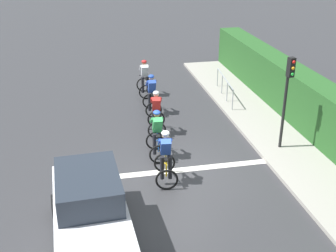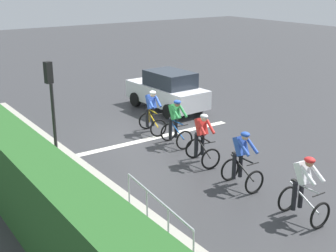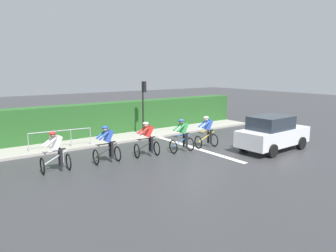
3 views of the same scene
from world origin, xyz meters
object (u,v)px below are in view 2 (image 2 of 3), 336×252
at_px(cyclist_second, 242,160).
at_px(cyclist_fourth, 176,123).
at_px(cyclist_trailing, 152,113).
at_px(pedestrian_railing_kerbside, 157,208).
at_px(cyclist_lead, 304,189).
at_px(traffic_light_near_crossing, 51,99).
at_px(cyclist_mid, 202,140).
at_px(car_white, 167,90).

xyz_separation_m(cyclist_second, cyclist_fourth, (-0.47, -3.81, 0.00)).
bearing_deg(cyclist_trailing, pedestrian_railing_kerbside, 58.06).
xyz_separation_m(cyclist_lead, traffic_light_near_crossing, (3.76, -6.43, 1.43)).
xyz_separation_m(cyclist_trailing, pedestrian_railing_kerbside, (3.97, 6.36, -0.03)).
distance_m(cyclist_second, cyclist_fourth, 3.84).
height_order(cyclist_mid, cyclist_trailing, same).
distance_m(cyclist_second, car_white, 8.24).
bearing_deg(cyclist_trailing, cyclist_second, 84.65).
bearing_deg(car_white, cyclist_fourth, 58.95).
bearing_deg(cyclist_lead, car_white, -106.14).
relative_size(cyclist_fourth, cyclist_trailing, 1.00).
bearing_deg(cyclist_trailing, cyclist_mid, 84.32).
relative_size(car_white, pedestrian_railing_kerbside, 1.35).
xyz_separation_m(cyclist_fourth, cyclist_trailing, (-0.04, -1.61, 0.00)).
relative_size(cyclist_lead, cyclist_second, 1.00).
distance_m(cyclist_mid, pedestrian_railing_kerbside, 4.64).
xyz_separation_m(cyclist_lead, cyclist_fourth, (-0.52, -6.02, 0.00)).
xyz_separation_m(cyclist_mid, cyclist_fourth, (-0.30, -1.85, 0.00)).
height_order(cyclist_fourth, pedestrian_railing_kerbside, cyclist_fourth).
bearing_deg(cyclist_lead, pedestrian_railing_kerbside, -20.37).
relative_size(traffic_light_near_crossing, pedestrian_railing_kerbside, 1.08).
distance_m(cyclist_lead, traffic_light_near_crossing, 7.59).
height_order(cyclist_lead, cyclist_second, same).
height_order(car_white, traffic_light_near_crossing, traffic_light_near_crossing).
xyz_separation_m(cyclist_mid, traffic_light_near_crossing, (3.97, -2.26, 1.43)).
bearing_deg(pedestrian_railing_kerbside, cyclist_lead, 159.63).
relative_size(cyclist_mid, cyclist_trailing, 1.00).
bearing_deg(cyclist_trailing, cyclist_fourth, 88.58).
distance_m(cyclist_trailing, traffic_light_near_crossing, 4.70).
relative_size(cyclist_second, cyclist_trailing, 1.00).
relative_size(cyclist_lead, cyclist_mid, 1.00).
bearing_deg(cyclist_fourth, cyclist_trailing, -91.42).
bearing_deg(traffic_light_near_crossing, cyclist_fourth, 174.49).
bearing_deg(cyclist_second, cyclist_trailing, -95.35).
relative_size(car_white, traffic_light_near_crossing, 1.25).
xyz_separation_m(traffic_light_near_crossing, pedestrian_railing_kerbside, (-0.35, 5.17, -1.45)).
xyz_separation_m(cyclist_fourth, pedestrian_railing_kerbside, (3.93, 4.75, -0.03)).
bearing_deg(cyclist_trailing, cyclist_lead, 85.83).
bearing_deg(cyclist_second, car_white, -110.09).
relative_size(cyclist_fourth, traffic_light_near_crossing, 0.50).
distance_m(cyclist_lead, cyclist_mid, 4.18).
bearing_deg(cyclist_mid, pedestrian_railing_kerbside, 38.75).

